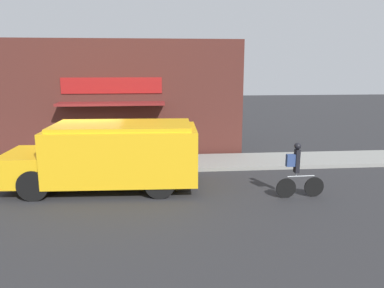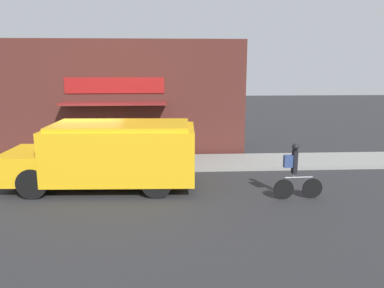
# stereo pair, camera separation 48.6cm
# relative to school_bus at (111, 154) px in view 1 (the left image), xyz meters

# --- Properties ---
(ground_plane) EXTENTS (70.00, 70.00, 0.00)m
(ground_plane) POSITION_rel_school_bus_xyz_m (-1.04, 1.61, -1.11)
(ground_plane) COLOR #2B2B2D
(sidewalk) EXTENTS (28.00, 2.23, 0.14)m
(sidewalk) POSITION_rel_school_bus_xyz_m (-1.04, 2.73, -1.04)
(sidewalk) COLOR gray
(sidewalk) RESTS_ON ground_plane
(storefront) EXTENTS (12.31, 1.08, 4.92)m
(storefront) POSITION_rel_school_bus_xyz_m (-1.01, 4.12, 1.35)
(storefront) COLOR #4C231E
(storefront) RESTS_ON ground_plane
(school_bus) EXTENTS (5.99, 2.88, 2.09)m
(school_bus) POSITION_rel_school_bus_xyz_m (0.00, 0.00, 0.00)
(school_bus) COLOR yellow
(school_bus) RESTS_ON ground_plane
(cyclist) EXTENTS (1.48, 0.20, 1.67)m
(cyclist) POSITION_rel_school_bus_xyz_m (5.54, -1.37, -0.29)
(cyclist) COLOR black
(cyclist) RESTS_ON ground_plane
(trash_bin) EXTENTS (0.50, 0.50, 0.94)m
(trash_bin) POSITION_rel_school_bus_xyz_m (0.21, 3.24, -0.51)
(trash_bin) COLOR #2D5138
(trash_bin) RESTS_ON sidewalk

